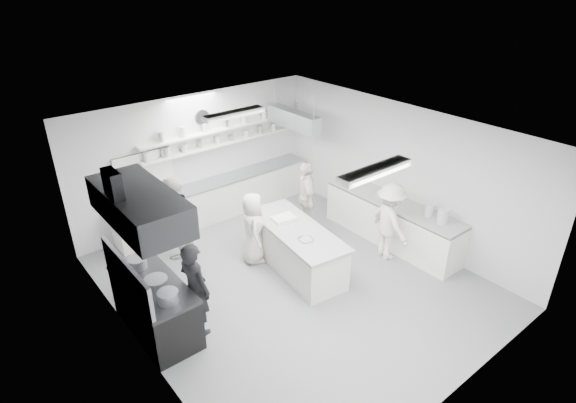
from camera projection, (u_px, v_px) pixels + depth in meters
floor at (292, 282)px, 9.11m from camera, size 6.00×7.00×0.02m
ceiling at (293, 134)px, 7.74m from camera, size 6.00×7.00×0.02m
wall_back at (197, 158)px, 10.85m from camera, size 6.00×0.04×3.00m
wall_front at (466, 315)px, 6.01m from camera, size 6.00×0.04×3.00m
wall_left at (133, 276)px, 6.74m from camera, size 0.04×7.00×3.00m
wall_right at (400, 172)px, 10.11m from camera, size 0.04×7.00×3.00m
stove at (156, 308)px, 7.72m from camera, size 0.80×1.80×0.90m
exhaust_hood at (139, 206)px, 6.86m from camera, size 0.85×2.00×0.50m
back_counter at (218, 199)px, 11.28m from camera, size 5.00×0.60×0.92m
shelf_lower at (225, 143)px, 11.04m from camera, size 4.20×0.26×0.04m
shelf_upper at (224, 129)px, 10.88m from camera, size 4.20×0.26×0.04m
pass_through_window at (144, 174)px, 10.13m from camera, size 1.30×0.04×1.00m
wall_clock at (202, 117)px, 10.50m from camera, size 0.32×0.05×0.32m
right_counter at (391, 222)px, 10.24m from camera, size 0.74×3.30×0.94m
pot_rack at (293, 119)px, 10.85m from camera, size 0.30×1.60×0.40m
light_fixture_front at (375, 171)px, 6.53m from camera, size 1.30×0.25×0.10m
light_fixture_rear at (234, 114)px, 9.02m from camera, size 1.30×0.25×0.10m
prep_island at (297, 249)px, 9.34m from camera, size 1.17×2.44×0.87m
stove_pot at (156, 285)px, 7.33m from camera, size 0.37×0.37×0.24m
cook_stove at (195, 289)px, 7.54m from camera, size 0.52×0.68×1.69m
cook_back at (174, 218)px, 9.57m from camera, size 1.08×1.01×1.77m
cook_island_left at (253, 228)px, 9.44m from camera, size 0.78×0.88×1.52m
cook_island_right at (306, 198)px, 10.47m from camera, size 0.83×1.07×1.69m
cook_right at (390, 222)px, 9.52m from camera, size 0.87×1.20×1.67m
bowl_island_a at (306, 240)px, 8.76m from camera, size 0.33×0.33×0.07m
bowl_island_b at (288, 227)px, 9.21m from camera, size 0.19×0.19×0.06m
bowl_right at (381, 197)px, 10.24m from camera, size 0.23×0.23×0.05m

